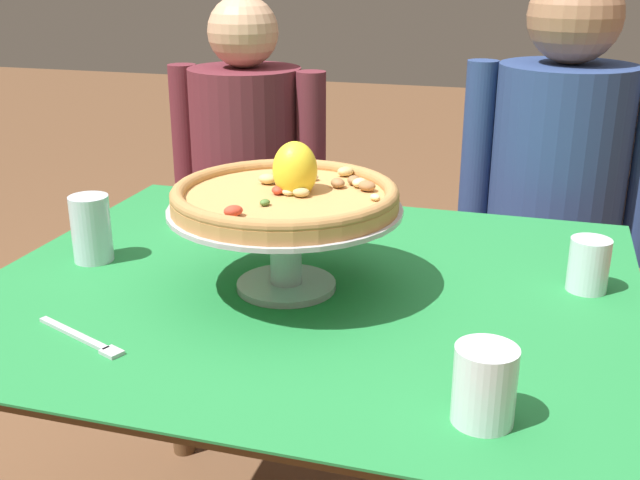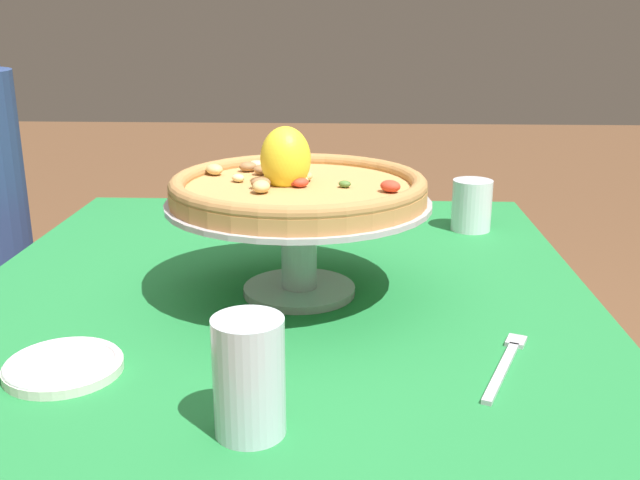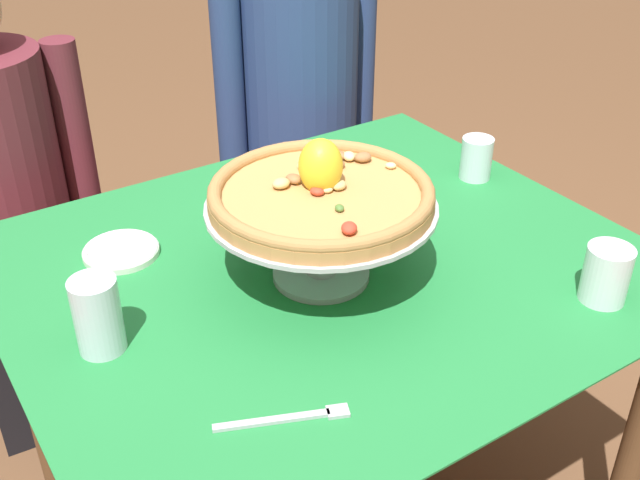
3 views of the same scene
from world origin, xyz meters
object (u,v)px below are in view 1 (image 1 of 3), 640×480
pizza_stand (285,231)px  diner_left (249,221)px  water_glass_front_right (484,389)px  side_plate (206,222)px  diner_right (552,230)px  water_glass_side_left (92,233)px  dinner_fork (84,339)px  water_glass_side_right (588,267)px  pizza (286,194)px

pizza_stand → diner_left: 0.93m
pizza_stand → water_glass_front_right: bearing=-41.0°
side_plate → diner_left: bearing=102.1°
pizza_stand → diner_right: diner_right is taller
water_glass_side_left → dinner_fork: 0.34m
water_glass_side_right → diner_right: size_ratio=0.07×
pizza_stand → water_glass_front_right: size_ratio=3.92×
water_glass_side_right → water_glass_side_left: bearing=-172.4°
water_glass_front_right → side_plate: (-0.65, 0.59, -0.04)m
pizza → water_glass_side_right: size_ratio=4.09×
pizza → diner_right: bearing=60.8°
side_plate → diner_right: diner_right is taller
water_glass_front_right → water_glass_side_right: size_ratio=1.08×
pizza → water_glass_side_right: (0.50, 0.14, -0.13)m
pizza_stand → dinner_fork: 0.37m
pizza_stand → dinner_fork: size_ratio=2.15×
pizza → pizza_stand: bearing=-126.5°
pizza_stand → water_glass_side_left: (-0.40, 0.02, -0.05)m
dinner_fork → diner_right: 1.29m
water_glass_side_right → diner_left: (-0.90, 0.66, -0.22)m
water_glass_front_right → diner_left: 1.37m
water_glass_side_right → dinner_fork: bearing=-150.5°
pizza → diner_left: 0.95m
pizza_stand → pizza: size_ratio=1.04×
pizza → water_glass_front_right: 0.51m
water_glass_front_right → water_glass_side_left: bearing=155.8°
water_glass_side_right → diner_right: (-0.05, 0.67, -0.16)m
water_glass_side_right → diner_right: 0.69m
water_glass_front_right → dinner_fork: 0.61m
pizza_stand → diner_left: size_ratio=0.34×
water_glass_front_right → side_plate: bearing=137.5°
pizza_stand → pizza: bearing=53.5°
pizza → water_glass_front_right: (0.37, -0.32, -0.13)m
diner_right → diner_left: bearing=-179.4°
water_glass_front_right → water_glass_side_right: (0.14, 0.46, -0.00)m
water_glass_front_right → dinner_fork: (-0.60, 0.05, -0.04)m
pizza → diner_right: (0.45, 0.81, -0.29)m
diner_right → pizza: bearing=-119.2°
water_glass_side_left → diner_left: 0.81m
water_glass_side_right → side_plate: 0.79m
water_glass_side_left → side_plate: water_glass_side_left is taller
pizza → dinner_fork: pizza is taller
side_plate → dinner_fork: bearing=-85.4°
pizza_stand → water_glass_side_left: pizza_stand is taller
diner_left → diner_right: size_ratio=0.94×
pizza_stand → water_glass_side_right: pizza_stand is taller
side_plate → diner_left: (-0.11, 0.53, -0.18)m
water_glass_side_right → dinner_fork: 0.85m
pizza → diner_right: size_ratio=0.30×
pizza → water_glass_side_left: (-0.40, 0.02, -0.12)m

